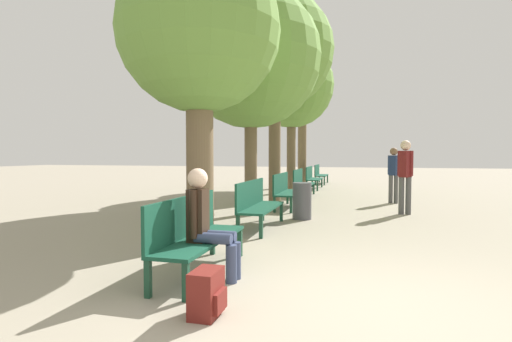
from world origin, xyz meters
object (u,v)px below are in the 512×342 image
at_px(bench_row_0, 193,231).
at_px(tree_row_4, 302,87).
at_px(tree_row_3, 291,86).
at_px(trash_bin, 302,201).
at_px(tree_row_1, 251,59).
at_px(tree_row_2, 275,52).
at_px(bench_row_5, 319,173).
at_px(bench_row_4, 312,176).
at_px(pedestrian_near, 405,172).
at_px(bench_row_3, 302,181).
at_px(bench_row_2, 285,189).
at_px(bench_row_1, 257,202).
at_px(tree_row_0, 199,34).
at_px(backpack, 207,293).
at_px(pedestrian_mid, 394,171).
at_px(person_seated, 207,221).

bearing_deg(bench_row_0, tree_row_4, 92.56).
relative_size(bench_row_0, tree_row_4, 0.33).
distance_m(tree_row_3, trash_bin, 7.05).
height_order(tree_row_1, tree_row_2, tree_row_2).
distance_m(bench_row_5, tree_row_3, 5.77).
relative_size(bench_row_4, pedestrian_near, 1.07).
distance_m(bench_row_3, pedestrian_near, 4.48).
relative_size(bench_row_0, bench_row_2, 1.00).
relative_size(bench_row_1, tree_row_0, 0.40).
bearing_deg(tree_row_0, backpack, -66.13).
xyz_separation_m(bench_row_1, bench_row_5, (0.00, 11.88, 0.00)).
height_order(bench_row_0, tree_row_2, tree_row_2).
height_order(bench_row_4, pedestrian_mid, pedestrian_mid).
relative_size(bench_row_1, person_seated, 1.47).
xyz_separation_m(bench_row_5, tree_row_0, (-0.58, -13.26, 2.81)).
bearing_deg(bench_row_2, bench_row_5, 90.00).
bearing_deg(tree_row_3, bench_row_3, -66.22).
relative_size(bench_row_1, pedestrian_near, 1.07).
xyz_separation_m(tree_row_3, backpack, (1.21, -11.38, -3.71)).
relative_size(bench_row_4, tree_row_2, 0.30).
bearing_deg(pedestrian_near, tree_row_4, 115.12).
height_order(bench_row_4, trash_bin, bench_row_4).
xyz_separation_m(tree_row_2, pedestrian_near, (3.51, -1.76, -3.45)).
bearing_deg(tree_row_2, tree_row_0, -90.00).
relative_size(bench_row_3, backpack, 4.56).
distance_m(bench_row_0, bench_row_5, 14.86).
distance_m(bench_row_1, person_seated, 3.15).
relative_size(bench_row_5, tree_row_0, 0.40).
height_order(bench_row_3, person_seated, person_seated).
relative_size(bench_row_4, trash_bin, 2.33).
bearing_deg(tree_row_3, trash_bin, -78.01).
bearing_deg(bench_row_0, trash_bin, 80.84).
distance_m(tree_row_0, person_seated, 3.30).
xyz_separation_m(tree_row_2, tree_row_4, (0.00, 5.73, -0.12)).
height_order(bench_row_3, bench_row_5, same).
height_order(bench_row_3, pedestrian_near, pedestrian_near).
height_order(bench_row_1, tree_row_0, tree_row_0).
bearing_deg(backpack, person_seated, 111.62).
xyz_separation_m(person_seated, pedestrian_mid, (2.59, 7.88, 0.26)).
distance_m(bench_row_3, bench_row_4, 2.97).
bearing_deg(tree_row_4, bench_row_1, -86.69).
bearing_deg(person_seated, tree_row_0, 115.09).
distance_m(bench_row_4, pedestrian_near, 6.99).
xyz_separation_m(bench_row_1, bench_row_4, (0.00, 8.91, 0.00)).
bearing_deg(tree_row_2, bench_row_2, -66.99).
xyz_separation_m(tree_row_1, tree_row_4, (0.00, 8.39, 0.69)).
bearing_deg(bench_row_4, tree_row_2, -97.27).
bearing_deg(bench_row_3, tree_row_0, -94.56).
xyz_separation_m(tree_row_1, pedestrian_near, (3.51, 0.90, -2.64)).
xyz_separation_m(bench_row_3, tree_row_2, (-0.58, -1.60, 3.94)).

